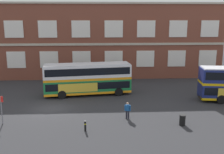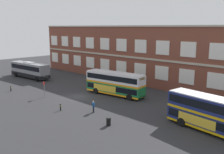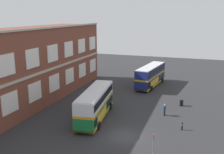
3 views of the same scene
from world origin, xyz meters
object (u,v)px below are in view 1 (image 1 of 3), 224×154
double_decker_near (88,79)px  station_litter_bin (182,120)px  waiting_passenger (128,110)px  safety_bollard_east (85,126)px  bus_stand_flag (1,107)px

double_decker_near → station_litter_bin: double_decker_near is taller
double_decker_near → station_litter_bin: 14.14m
waiting_passenger → double_decker_near: bearing=115.6°
waiting_passenger → safety_bollard_east: waiting_passenger is taller
double_decker_near → bus_stand_flag: bearing=-129.4°
double_decker_near → safety_bollard_east: size_ratio=11.84×
double_decker_near → waiting_passenger: 9.81m
bus_stand_flag → station_litter_bin: bus_stand_flag is taller
double_decker_near → waiting_passenger: size_ratio=6.62×
bus_stand_flag → station_litter_bin: bearing=-4.4°
double_decker_near → waiting_passenger: bearing=-64.4°
double_decker_near → safety_bollard_east: (0.15, -11.54, -1.66)m
double_decker_near → bus_stand_flag: size_ratio=4.17×
bus_stand_flag → station_litter_bin: (16.83, -1.30, -1.12)m
double_decker_near → station_litter_bin: bearing=-49.6°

